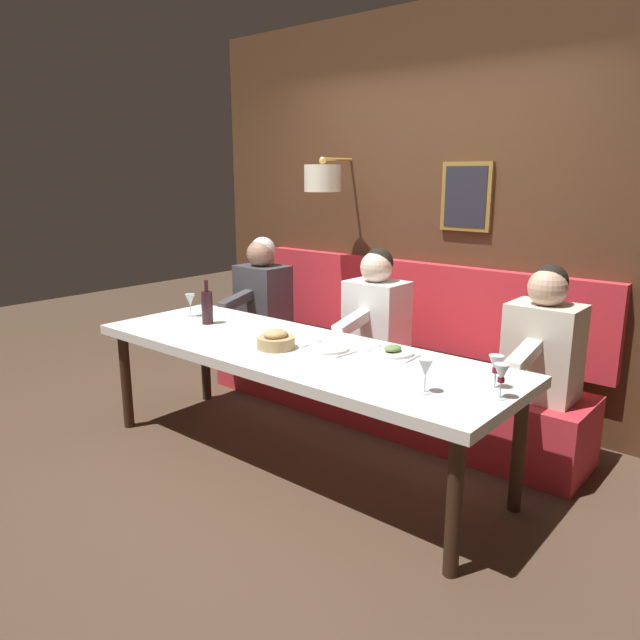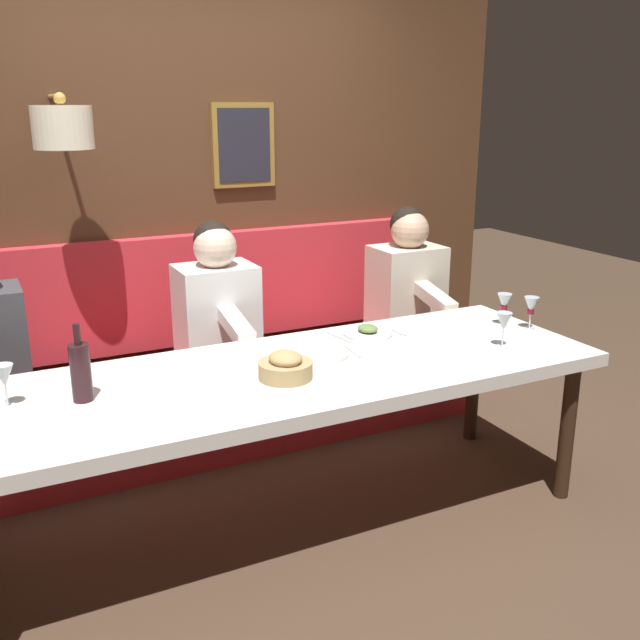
{
  "view_description": "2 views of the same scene",
  "coord_description": "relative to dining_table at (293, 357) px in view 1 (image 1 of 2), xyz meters",
  "views": [
    {
      "loc": [
        -2.51,
        -2.32,
        1.73
      ],
      "look_at": [
        0.05,
        -0.16,
        0.92
      ],
      "focal_mm": 33.85,
      "sensor_mm": 36.0,
      "label": 1
    },
    {
      "loc": [
        -2.58,
        1.14,
        1.8
      ],
      "look_at": [
        0.05,
        -0.16,
        0.92
      ],
      "focal_mm": 40.37,
      "sensor_mm": 36.0,
      "label": 2
    }
  ],
  "objects": [
    {
      "name": "wine_glass_1",
      "position": [
        0.1,
        -1.21,
        0.18
      ],
      "size": [
        0.07,
        0.07,
        0.16
      ],
      "color": "silver",
      "rests_on": "dining_table"
    },
    {
      "name": "wine_glass_3",
      "position": [
        -0.17,
        -0.98,
        0.18
      ],
      "size": [
        0.07,
        0.07,
        0.16
      ],
      "color": "silver",
      "rests_on": "dining_table"
    },
    {
      "name": "ground_plane",
      "position": [
        0.0,
        0.0,
        -0.68
      ],
      "size": [
        12.0,
        12.0,
        0.0
      ],
      "primitive_type": "plane",
      "color": "#4C3828"
    },
    {
      "name": "diner_near",
      "position": [
        0.88,
        0.02,
        0.14
      ],
      "size": [
        0.6,
        0.4,
        0.79
      ],
      "color": "white",
      "rests_on": "banquette_bench"
    },
    {
      "name": "dining_table",
      "position": [
        0.0,
        0.0,
        0.0
      ],
      "size": [
        0.9,
        2.71,
        0.74
      ],
      "color": "silver",
      "rests_on": "ground_plane"
    },
    {
      "name": "banquette_bench",
      "position": [
        0.89,
        0.0,
        -0.45
      ],
      "size": [
        0.52,
        2.91,
        0.45
      ],
      "primitive_type": "cube",
      "color": "red",
      "rests_on": "ground_plane"
    },
    {
      "name": "place_setting_1",
      "position": [
        0.26,
        -0.52,
        0.08
      ],
      "size": [
        0.24,
        0.32,
        0.05
      ],
      "color": "silver",
      "rests_on": "dining_table"
    },
    {
      "name": "place_setting_0",
      "position": [
        0.09,
        -0.19,
        0.07
      ],
      "size": [
        0.24,
        0.31,
        0.01
      ],
      "color": "silver",
      "rests_on": "dining_table"
    },
    {
      "name": "wine_glass_2",
      "position": [
        -0.01,
        -1.28,
        0.18
      ],
      "size": [
        0.07,
        0.07,
        0.16
      ],
      "color": "silver",
      "rests_on": "dining_table"
    },
    {
      "name": "bread_bowl",
      "position": [
        -0.09,
        0.06,
        0.11
      ],
      "size": [
        0.22,
        0.22,
        0.12
      ],
      "color": "tan",
      "rests_on": "dining_table"
    },
    {
      "name": "diner_middle",
      "position": [
        0.88,
        1.15,
        0.14
      ],
      "size": [
        0.6,
        0.4,
        0.79
      ],
      "color": "#3D3D42",
      "rests_on": "banquette_bench"
    },
    {
      "name": "back_wall_panel",
      "position": [
        1.46,
        0.01,
        0.68
      ],
      "size": [
        0.59,
        4.11,
        2.9
      ],
      "color": "#51331E",
      "rests_on": "ground_plane"
    },
    {
      "name": "wine_glass_0",
      "position": [
        0.1,
        1.09,
        0.18
      ],
      "size": [
        0.07,
        0.07,
        0.16
      ],
      "color": "silver",
      "rests_on": "dining_table"
    },
    {
      "name": "diner_nearest",
      "position": [
        0.88,
        -1.15,
        0.14
      ],
      "size": [
        0.6,
        0.4,
        0.79
      ],
      "color": "beige",
      "rests_on": "banquette_bench"
    },
    {
      "name": "wine_bottle",
      "position": [
        0.04,
        0.83,
        0.18
      ],
      "size": [
        0.08,
        0.08,
        0.3
      ],
      "color": "#33191E",
      "rests_on": "dining_table"
    }
  ]
}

